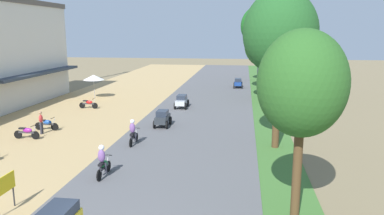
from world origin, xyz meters
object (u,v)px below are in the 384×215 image
object	(u,v)px
motorbike_ahead_third	(133,133)
parked_motorbike_third	(47,124)
street_signboard	(5,187)
median_tree_third	(266,45)
median_tree_fifth	(261,44)
motorbike_ahead_second	(103,162)
vendor_umbrella	(94,77)
utility_pole_near	(301,57)
median_tree_nearest	(302,85)
streetlamp_mid	(258,50)
pedestrian_on_shoulder	(41,121)
parked_motorbike_second	(27,132)
parked_motorbike_fourth	(89,103)
car_hatchback_charcoal	(163,118)
car_sedan_blue	(238,82)
median_tree_second	(280,33)
median_tree_fourth	(261,26)
car_sedan_silver	(182,101)
streetlamp_near	(272,69)

from	to	relation	value
motorbike_ahead_third	parked_motorbike_third	bearing A→B (deg)	160.57
street_signboard	median_tree_third	bearing A→B (deg)	66.55
median_tree_fifth	motorbike_ahead_second	bearing A→B (deg)	-103.46
vendor_umbrella	utility_pole_near	xyz separation A→B (m)	(21.02, -1.76, 2.42)
vendor_umbrella	median_tree_nearest	world-z (taller)	median_tree_nearest
utility_pole_near	motorbike_ahead_third	size ratio (longest dim) A/B	5.04
vendor_umbrella	streetlamp_mid	bearing A→B (deg)	52.07
streetlamp_mid	parked_motorbike_third	bearing A→B (deg)	-114.10
pedestrian_on_shoulder	motorbike_ahead_third	xyz separation A→B (m)	(7.10, -1.59, -0.11)
median_tree_third	motorbike_ahead_third	xyz separation A→B (m)	(-8.91, -16.68, -4.89)
parked_motorbike_second	median_tree_nearest	xyz separation A→B (m)	(16.28, -8.59, 4.69)
utility_pole_near	parked_motorbike_fourth	bearing A→B (deg)	-169.63
car_hatchback_charcoal	car_sedan_blue	distance (m)	21.36
median_tree_third	utility_pole_near	distance (m)	4.24
parked_motorbike_third	median_tree_second	bearing A→B (deg)	-6.47
car_sedan_blue	motorbike_ahead_second	xyz separation A→B (m)	(-6.03, -30.85, 0.11)
median_tree_fourth	car_sedan_blue	bearing A→B (deg)	126.24
median_tree_fifth	median_tree_nearest	bearing A→B (deg)	-90.41
street_signboard	motorbike_ahead_third	distance (m)	9.68
street_signboard	car_sedan_silver	size ratio (longest dim) A/B	0.66
utility_pole_near	car_hatchback_charcoal	size ratio (longest dim) A/B	4.53
median_tree_fifth	utility_pole_near	size ratio (longest dim) A/B	0.82
median_tree_third	median_tree_fourth	world-z (taller)	median_tree_fourth
motorbike_ahead_second	car_sedan_blue	bearing A→B (deg)	78.95
pedestrian_on_shoulder	parked_motorbike_fourth	bearing A→B (deg)	91.97
median_tree_nearest	streetlamp_mid	distance (m)	47.19
parked_motorbike_fourth	streetlamp_near	world-z (taller)	streetlamp_near
parked_motorbike_fourth	street_signboard	bearing A→B (deg)	-75.79
parked_motorbike_second	parked_motorbike_fourth	distance (m)	10.15
parked_motorbike_second	vendor_umbrella	bearing A→B (deg)	96.02
parked_motorbike_second	parked_motorbike_third	size ratio (longest dim) A/B	1.00
motorbike_ahead_second	median_tree_third	bearing A→B (deg)	68.21
parked_motorbike_fourth	motorbike_ahead_third	world-z (taller)	motorbike_ahead_third
vendor_umbrella	median_tree_nearest	xyz separation A→B (m)	(17.90, -24.06, 2.93)
parked_motorbike_fourth	median_tree_second	world-z (taller)	median_tree_second
median_tree_third	car_sedan_silver	distance (m)	10.42
parked_motorbike_fourth	motorbike_ahead_second	bearing A→B (deg)	-64.61
motorbike_ahead_second	street_signboard	bearing A→B (deg)	-121.87
car_sedan_blue	motorbike_ahead_second	world-z (taller)	motorbike_ahead_second
median_tree_fifth	motorbike_ahead_third	distance (m)	34.18
parked_motorbike_fourth	vendor_umbrella	bearing A→B (deg)	106.90
median_tree_fourth	street_signboard	bearing A→B (deg)	-109.31
motorbike_ahead_third	parked_motorbike_fourth	bearing A→B (deg)	125.44
parked_motorbike_fourth	car_sedan_silver	distance (m)	8.65
median_tree_third	median_tree_fifth	distance (m)	15.94
median_tree_second	pedestrian_on_shoulder	bearing A→B (deg)	176.90
parked_motorbike_second	motorbike_ahead_second	world-z (taller)	motorbike_ahead_second
median_tree_nearest	streetlamp_mid	xyz separation A→B (m)	(0.11, 47.18, -0.98)
pedestrian_on_shoulder	car_sedan_blue	world-z (taller)	pedestrian_on_shoulder
median_tree_fourth	motorbike_ahead_third	world-z (taller)	median_tree_fourth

